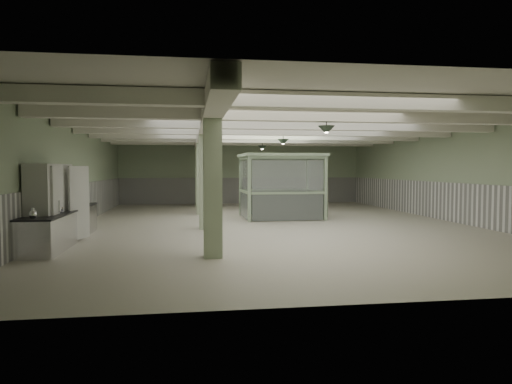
{
  "coord_description": "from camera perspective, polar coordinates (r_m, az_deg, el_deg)",
  "views": [
    {
      "loc": [
        -3.03,
        -16.5,
        2.06
      ],
      "look_at": [
        -0.92,
        -2.12,
        1.3
      ],
      "focal_mm": 32.0,
      "sensor_mm": 36.0,
      "label": 1
    }
  ],
  "objects": [
    {
      "name": "column_a",
      "position": [
        10.51,
        -5.45,
        1.56
      ],
      "size": [
        0.42,
        0.42,
        3.6
      ],
      "primitive_type": "cube",
      "color": "#AEC09B",
      "rests_on": "floor"
    },
    {
      "name": "beam_e",
      "position": [
        19.28,
        0.73,
        7.04
      ],
      "size": [
        13.9,
        0.35,
        0.32
      ],
      "primitive_type": "cube",
      "color": "white",
      "rests_on": "ceiling"
    },
    {
      "name": "pitcher_near",
      "position": [
        11.56,
        -26.11,
        -2.44
      ],
      "size": [
        0.21,
        0.23,
        0.25
      ],
      "primitive_type": null,
      "rotation": [
        0.0,
        0.0,
        0.21
      ],
      "color": "silver",
      "rests_on": "prep_counter"
    },
    {
      "name": "prep_counter",
      "position": [
        13.81,
        -23.05,
        -3.9
      ],
      "size": [
        0.91,
        5.21,
        0.91
      ],
      "color": "silver",
      "rests_on": "floor"
    },
    {
      "name": "floor",
      "position": [
        16.9,
        2.06,
        -4.01
      ],
      "size": [
        20.0,
        20.0,
        0.0
      ],
      "primitive_type": "plane",
      "color": "beige",
      "rests_on": "ground"
    },
    {
      "name": "wall_front",
      "position": [
        7.17,
        16.66,
        0.78
      ],
      "size": [
        14.0,
        0.02,
        3.6
      ],
      "primitive_type": "cube",
      "color": "#96A684",
      "rests_on": "floor"
    },
    {
      "name": "ceiling",
      "position": [
        16.84,
        2.09,
        8.24
      ],
      "size": [
        14.0,
        20.0,
        0.02
      ],
      "primitive_type": "cube",
      "color": "beige",
      "rests_on": "wall_back"
    },
    {
      "name": "veg_colander",
      "position": [
        12.83,
        -23.64,
        -2.06
      ],
      "size": [
        0.5,
        0.5,
        0.17
      ],
      "primitive_type": null,
      "rotation": [
        0.0,
        0.0,
        -0.42
      ],
      "color": "#3C3C40",
      "rests_on": "prep_counter"
    },
    {
      "name": "beam_d",
      "position": [
        16.83,
        2.09,
        7.63
      ],
      "size": [
        13.9,
        0.35,
        0.32
      ],
      "primitive_type": "cube",
      "color": "white",
      "rests_on": "ceiling"
    },
    {
      "name": "pitcher_far",
      "position": [
        12.38,
        -24.09,
        -1.98
      ],
      "size": [
        0.26,
        0.28,
        0.29
      ],
      "primitive_type": null,
      "rotation": [
        0.0,
        0.0,
        -0.38
      ],
      "color": "silver",
      "rests_on": "prep_counter"
    },
    {
      "name": "pendant_back",
      "position": [
        22.3,
        0.79,
        5.54
      ],
      "size": [
        0.44,
        0.44,
        0.22
      ],
      "primitive_type": "cone",
      "rotation": [
        3.14,
        0.0,
        0.0
      ],
      "color": "#2C3B2E",
      "rests_on": "ceiling"
    },
    {
      "name": "wall_left",
      "position": [
        16.97,
        -21.88,
        1.9
      ],
      "size": [
        0.02,
        20.0,
        3.6
      ],
      "primitive_type": "cube",
      "color": "#96A684",
      "rests_on": "floor"
    },
    {
      "name": "pendant_mid",
      "position": [
        17.39,
        3.41,
        6.25
      ],
      "size": [
        0.44,
        0.44,
        0.22
      ],
      "primitive_type": "cone",
      "rotation": [
        3.14,
        0.0,
        0.0
      ],
      "color": "#2C3B2E",
      "rests_on": "ceiling"
    },
    {
      "name": "wall_back",
      "position": [
        26.67,
        -1.81,
        2.44
      ],
      "size": [
        14.0,
        0.02,
        3.6
      ],
      "primitive_type": "cube",
      "color": "#96A684",
      "rests_on": "floor"
    },
    {
      "name": "beam_a",
      "position": [
        9.59,
        10.37,
        11.1
      ],
      "size": [
        13.9,
        0.35,
        0.32
      ],
      "primitive_type": "cube",
      "color": "white",
      "rests_on": "ceiling"
    },
    {
      "name": "pendant_front",
      "position": [
        12.07,
        8.78,
        7.66
      ],
      "size": [
        0.44,
        0.44,
        0.22
      ],
      "primitive_type": "cone",
      "rotation": [
        3.14,
        0.0,
        0.0
      ],
      "color": "#2C3B2E",
      "rests_on": "ceiling"
    },
    {
      "name": "wainscot_left",
      "position": [
        17.01,
        -21.73,
        -1.64
      ],
      "size": [
        0.05,
        19.9,
        1.5
      ],
      "primitive_type": "cube",
      "color": "white",
      "rests_on": "floor"
    },
    {
      "name": "wainscot_back",
      "position": [
        26.68,
        -1.8,
        0.18
      ],
      "size": [
        13.9,
        0.05,
        1.5
      ],
      "primitive_type": "cube",
      "color": "white",
      "rests_on": "floor"
    },
    {
      "name": "beam_g",
      "position": [
        24.22,
        -1.14,
        6.21
      ],
      "size": [
        13.9,
        0.35,
        0.32
      ],
      "primitive_type": "cube",
      "color": "white",
      "rests_on": "ceiling"
    },
    {
      "name": "beam_f",
      "position": [
        21.75,
        -0.31,
        6.58
      ],
      "size": [
        13.9,
        0.35,
        0.32
      ],
      "primitive_type": "cube",
      "color": "white",
      "rests_on": "ceiling"
    },
    {
      "name": "girder",
      "position": [
        16.56,
        -6.53,
        7.55
      ],
      "size": [
        0.45,
        19.9,
        0.4
      ],
      "primitive_type": "cube",
      "color": "white",
      "rests_on": "ceiling"
    },
    {
      "name": "beam_c",
      "position": [
        14.38,
        3.91,
        8.41
      ],
      "size": [
        13.9,
        0.35,
        0.32
      ],
      "primitive_type": "cube",
      "color": "white",
      "rests_on": "ceiling"
    },
    {
      "name": "orange_bowl",
      "position": [
        15.35,
        -21.55,
        -1.39
      ],
      "size": [
        0.31,
        0.31,
        0.09
      ],
      "primitive_type": "cylinder",
      "rotation": [
        0.0,
        0.0,
        0.36
      ],
      "color": "#B2B2B7",
      "rests_on": "prep_counter"
    },
    {
      "name": "column_c",
      "position": [
        20.5,
        -6.86,
        2.25
      ],
      "size": [
        0.42,
        0.42,
        3.6
      ],
      "primitive_type": "cube",
      "color": "#AEC09B",
      "rests_on": "floor"
    },
    {
      "name": "beam_b",
      "position": [
        11.96,
        6.48,
        9.5
      ],
      "size": [
        13.9,
        0.35,
        0.32
      ],
      "primitive_type": "cube",
      "color": "white",
      "rests_on": "ceiling"
    },
    {
      "name": "walkin_cooler",
      "position": [
        13.11,
        -24.23,
        -1.6
      ],
      "size": [
        0.92,
        2.34,
        2.14
      ],
      "color": "silver",
      "rests_on": "floor"
    },
    {
      "name": "guard_booth",
      "position": [
        18.91,
        3.13,
        2.15
      ],
      "size": [
        3.34,
        2.85,
        2.65
      ],
      "rotation": [
        0.0,
        0.0,
        0.02
      ],
      "color": "#9AB38F",
      "rests_on": "floor"
    },
    {
      "name": "filing_cabinet",
      "position": [
        19.74,
        8.32,
        -1.34
      ],
      "size": [
        0.44,
        0.58,
        1.16
      ],
      "primitive_type": "cube",
      "rotation": [
        0.0,
        0.0,
        -0.12
      ],
      "color": "#646454",
      "rests_on": "floor"
    },
    {
      "name": "wainscot_right",
      "position": [
        19.34,
        22.85,
        -1.13
      ],
      "size": [
        0.05,
        19.9,
        1.5
      ],
      "primitive_type": "cube",
      "color": "white",
      "rests_on": "floor"
    },
    {
      "name": "column_d",
      "position": [
        24.5,
        -7.1,
        2.37
      ],
      "size": [
        0.42,
        0.42,
        3.6
      ],
      "primitive_type": "cube",
      "color": "#AEC09B",
      "rests_on": "floor"
    },
    {
      "name": "wall_right",
      "position": [
        19.31,
        22.98,
        1.99
      ],
      "size": [
        0.02,
        20.0,
        3.6
      ],
      "primitive_type": "cube",
      "color": "#96A684",
      "rests_on": "floor"
    },
    {
      "name": "column_b",
      "position": [
        15.51,
        -6.38,
        2.01
      ],
      "size": [
        0.42,
        0.42,
        3.6
      ],
      "primitive_type": "cube",
      "color": "#AEC09B",
      "rests_on": "floor"
    }
  ]
}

